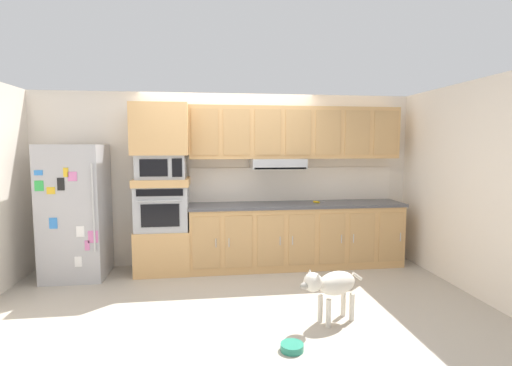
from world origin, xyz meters
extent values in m
plane|color=#B2A899|center=(0.00, 0.00, 0.00)|extent=(9.60, 9.60, 0.00)
cube|color=silver|center=(0.00, 1.11, 1.25)|extent=(6.20, 0.12, 2.50)
cube|color=white|center=(2.80, 0.00, 1.25)|extent=(0.12, 7.10, 2.50)
cube|color=#ADADB2|center=(-2.04, 0.68, 0.88)|extent=(0.76, 0.70, 1.76)
cylinder|color=silver|center=(-1.71, 0.31, 0.98)|extent=(0.02, 0.02, 1.10)
cube|color=#337FDB|center=(-2.33, 0.33, 1.42)|extent=(0.10, 0.01, 0.06)
cube|color=gold|center=(-2.02, 0.33, 1.42)|extent=(0.06, 0.01, 0.11)
cube|color=gold|center=(-2.20, 0.33, 1.20)|extent=(0.10, 0.01, 0.09)
cube|color=white|center=(-1.92, 0.33, 0.30)|extent=(0.09, 0.01, 0.13)
cube|color=white|center=(-1.88, 0.33, 0.69)|extent=(0.09, 0.01, 0.13)
cube|color=pink|center=(-1.95, 0.33, 1.37)|extent=(0.11, 0.01, 0.11)
cube|color=pink|center=(-1.81, 0.33, 0.51)|extent=(0.06, 0.01, 0.13)
cube|color=#337FDB|center=(-2.19, 0.33, 0.80)|extent=(0.09, 0.01, 0.14)
cube|color=black|center=(-2.08, 0.33, 1.28)|extent=(0.08, 0.01, 0.15)
cube|color=pink|center=(-1.74, 0.33, 0.61)|extent=(0.12, 0.01, 0.15)
cube|color=green|center=(-2.33, 0.33, 1.26)|extent=(0.10, 0.01, 0.13)
cube|color=tan|center=(-0.93, 0.75, 0.30)|extent=(0.74, 0.62, 0.60)
cube|color=#A8AAAF|center=(-0.93, 0.75, 0.90)|extent=(0.70, 0.58, 0.60)
cube|color=black|center=(-0.93, 0.45, 0.84)|extent=(0.49, 0.01, 0.30)
cube|color=black|center=(-0.93, 0.45, 1.14)|extent=(0.60, 0.01, 0.09)
cylinder|color=#A8AAAF|center=(-0.93, 0.43, 1.03)|extent=(0.56, 0.02, 0.02)
cube|color=tan|center=(-0.93, 0.75, 1.25)|extent=(0.74, 0.62, 0.10)
cube|color=#A8AAAF|center=(-0.93, 0.75, 1.46)|extent=(0.64, 0.53, 0.32)
cube|color=black|center=(-1.00, 0.48, 1.46)|extent=(0.35, 0.01, 0.22)
cube|color=black|center=(-0.70, 0.48, 1.46)|extent=(0.13, 0.01, 0.24)
cube|color=tan|center=(-0.93, 0.75, 1.96)|extent=(0.74, 0.62, 0.68)
cube|color=tan|center=(0.96, 0.75, 0.44)|extent=(3.03, 0.60, 0.88)
cube|color=tan|center=(-0.34, 0.44, 0.46)|extent=(0.36, 0.01, 0.70)
cylinder|color=#BCBCC1|center=(-0.21, 0.43, 0.46)|extent=(0.01, 0.01, 0.12)
cube|color=tan|center=(0.09, 0.44, 0.46)|extent=(0.36, 0.01, 0.70)
cylinder|color=#BCBCC1|center=(-0.04, 0.43, 0.46)|extent=(0.01, 0.01, 0.12)
cube|color=tan|center=(0.53, 0.44, 0.46)|extent=(0.36, 0.01, 0.70)
cylinder|color=#BCBCC1|center=(0.66, 0.43, 0.46)|extent=(0.01, 0.01, 0.12)
cube|color=tan|center=(0.96, 0.44, 0.46)|extent=(0.36, 0.01, 0.70)
cylinder|color=#BCBCC1|center=(0.83, 0.43, 0.46)|extent=(0.01, 0.01, 0.12)
cube|color=tan|center=(1.39, 0.44, 0.46)|extent=(0.36, 0.01, 0.70)
cylinder|color=#BCBCC1|center=(1.52, 0.43, 0.46)|extent=(0.01, 0.01, 0.12)
cube|color=tan|center=(1.83, 0.44, 0.46)|extent=(0.36, 0.01, 0.70)
cylinder|color=#BCBCC1|center=(1.70, 0.43, 0.46)|extent=(0.01, 0.01, 0.12)
cube|color=tan|center=(2.26, 0.44, 0.46)|extent=(0.36, 0.01, 0.70)
cylinder|color=#BCBCC1|center=(2.39, 0.43, 0.46)|extent=(0.01, 0.01, 0.12)
cube|color=#4C4C51|center=(0.96, 0.75, 0.90)|extent=(3.07, 0.64, 0.04)
cube|color=white|center=(0.96, 1.04, 1.17)|extent=(3.07, 0.02, 0.50)
cube|color=tan|center=(0.96, 0.88, 1.93)|extent=(3.03, 0.34, 0.74)
cube|color=#A8AAAF|center=(0.68, 0.81, 1.49)|extent=(0.76, 0.48, 0.14)
cube|color=black|center=(0.68, 0.59, 1.43)|extent=(0.72, 0.04, 0.02)
cube|color=tan|center=(-0.34, 0.70, 1.93)|extent=(0.36, 0.01, 0.63)
cube|color=tan|center=(0.09, 0.70, 1.93)|extent=(0.36, 0.01, 0.63)
cube|color=tan|center=(0.53, 0.70, 1.93)|extent=(0.36, 0.01, 0.63)
cube|color=tan|center=(0.96, 0.70, 1.93)|extent=(0.36, 0.01, 0.63)
cube|color=tan|center=(1.39, 0.70, 1.93)|extent=(0.36, 0.01, 0.63)
cube|color=tan|center=(1.83, 0.70, 1.93)|extent=(0.36, 0.01, 0.63)
cube|color=tan|center=(2.26, 0.70, 1.93)|extent=(0.36, 0.01, 0.63)
cylinder|color=yellow|center=(1.25, 0.75, 0.93)|extent=(0.08, 0.10, 0.03)
cylinder|color=silver|center=(1.34, 0.81, 0.93)|extent=(0.08, 0.10, 0.01)
ellipsoid|color=beige|center=(0.94, -1.03, 0.39)|extent=(0.48, 0.37, 0.23)
sphere|color=beige|center=(0.67, -1.14, 0.45)|extent=(0.18, 0.18, 0.18)
ellipsoid|color=gray|center=(0.58, -1.17, 0.44)|extent=(0.12, 0.10, 0.06)
cone|color=beige|center=(0.70, -1.20, 0.53)|extent=(0.05, 0.05, 0.06)
cone|color=beige|center=(0.66, -1.08, 0.53)|extent=(0.05, 0.05, 0.06)
cylinder|color=beige|center=(1.19, -0.93, 0.41)|extent=(0.13, 0.08, 0.10)
cylinder|color=beige|center=(0.83, -1.15, 0.14)|extent=(0.05, 0.05, 0.28)
cylinder|color=beige|center=(0.78, -1.03, 0.14)|extent=(0.05, 0.05, 0.28)
cylinder|color=beige|center=(1.10, -1.04, 0.14)|extent=(0.05, 0.05, 0.28)
cylinder|color=beige|center=(1.06, -0.92, 0.14)|extent=(0.05, 0.05, 0.28)
cylinder|color=#267F66|center=(0.38, -1.51, 0.03)|extent=(0.20, 0.20, 0.06)
cylinder|color=brown|center=(0.38, -1.51, 0.04)|extent=(0.15, 0.15, 0.03)
camera|label=1|loc=(-0.32, -4.54, 1.74)|focal=26.68mm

